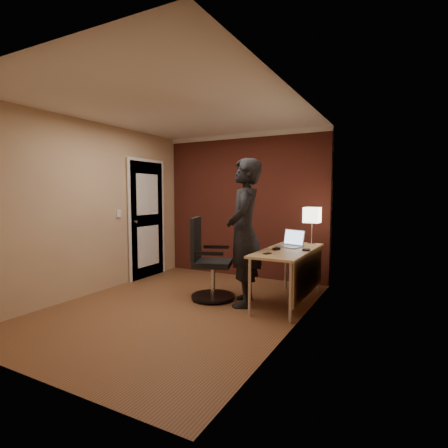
{
  "coord_description": "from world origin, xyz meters",
  "views": [
    {
      "loc": [
        2.57,
        -3.63,
        1.46
      ],
      "look_at": [
        0.35,
        0.55,
        1.05
      ],
      "focal_mm": 28.0,
      "sensor_mm": 36.0,
      "label": 1
    }
  ],
  "objects": [
    {
      "name": "mouse",
      "position": [
        1.06,
        0.66,
        0.75
      ],
      "size": [
        0.09,
        0.12,
        0.03
      ],
      "primitive_type": "cube",
      "rotation": [
        0.0,
        0.0,
        -0.4
      ],
      "color": "black",
      "rests_on": "desk"
    },
    {
      "name": "office_chair",
      "position": [
        0.15,
        0.46,
        0.49
      ],
      "size": [
        0.64,
        0.7,
        1.11
      ],
      "color": "black",
      "rests_on": "ground"
    },
    {
      "name": "desk",
      "position": [
        1.25,
        0.8,
        0.6
      ],
      "size": [
        0.6,
        1.5,
        0.73
      ],
      "color": "tan",
      "rests_on": "ground"
    },
    {
      "name": "phone",
      "position": [
        1.07,
        0.33,
        0.73
      ],
      "size": [
        0.09,
        0.13,
        0.01
      ],
      "primitive_type": "cube",
      "rotation": [
        0.0,
        0.0,
        -0.25
      ],
      "color": "black",
      "rests_on": "desk"
    },
    {
      "name": "laptop",
      "position": [
        1.15,
        1.05,
        0.79
      ],
      "size": [
        0.39,
        0.35,
        0.23
      ],
      "color": "silver",
      "rests_on": "desk"
    },
    {
      "name": "wallet",
      "position": [
        1.42,
        0.8,
        0.74
      ],
      "size": [
        0.1,
        0.12,
        0.02
      ],
      "primitive_type": "cube",
      "rotation": [
        0.0,
        0.0,
        0.11
      ],
      "color": "black",
      "rests_on": "desk"
    },
    {
      "name": "room",
      "position": [
        -0.27,
        1.54,
        1.37
      ],
      "size": [
        4.0,
        4.0,
        4.0
      ],
      "color": "brown",
      "rests_on": "ground"
    },
    {
      "name": "desk_lamp",
      "position": [
        1.33,
        1.42,
        1.15
      ],
      "size": [
        0.22,
        0.22,
        0.54
      ],
      "color": "silver",
      "rests_on": "desk"
    },
    {
      "name": "person",
      "position": [
        0.68,
        0.48,
        0.96
      ],
      "size": [
        0.67,
        0.81,
        1.92
      ],
      "primitive_type": "imported",
      "rotation": [
        0.0,
        0.0,
        -1.23
      ],
      "color": "black",
      "rests_on": "ground"
    }
  ]
}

